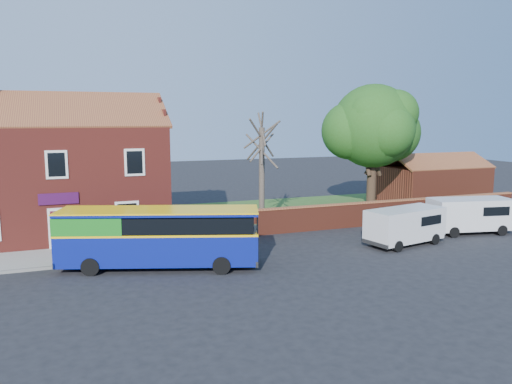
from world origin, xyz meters
name	(u,v)px	position (x,y,z in m)	size (l,w,h in m)	color
ground	(227,277)	(0.00, 0.00, 0.00)	(120.00, 120.00, 0.00)	black
pavement	(61,257)	(-7.00, 5.75, 0.06)	(18.00, 3.50, 0.12)	gray
kerb	(61,267)	(-7.00, 4.00, 0.07)	(18.00, 0.15, 0.14)	slate
grass_strip	(338,209)	(13.00, 13.00, 0.02)	(26.00, 12.00, 0.04)	#426B28
shop_building	(59,178)	(-7.02, 11.50, 3.41)	(12.30, 8.13, 10.50)	maroon
boundary_wall	(383,212)	(13.00, 7.00, 0.81)	(22.00, 0.38, 1.60)	maroon
outbuilding	(433,183)	(22.00, 13.00, 1.61)	(8.20, 5.06, 4.17)	maroon
bus	(153,235)	(-2.86, 2.51, 1.60)	(9.49, 5.13, 2.82)	navy
van_near	(405,225)	(10.98, 2.02, 1.14)	(4.94, 2.77, 2.04)	silver
van_far	(470,214)	(16.48, 2.98, 1.20)	(5.18, 2.86, 2.15)	silver
large_tree	(373,129)	(14.92, 11.49, 6.22)	(7.79, 6.16, 9.50)	black
bare_tree	(262,172)	(5.14, 9.09, 3.60)	(2.63, 3.13, 7.02)	#4C4238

